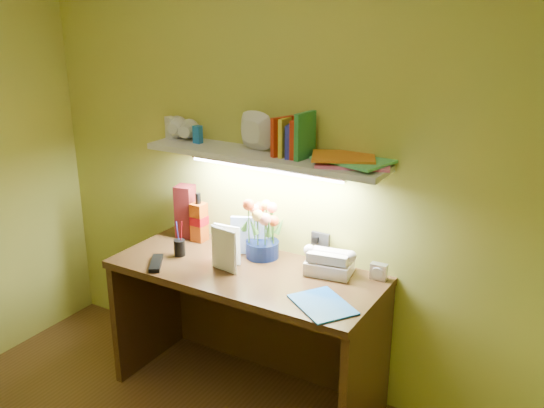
# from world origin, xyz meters

# --- Properties ---
(desk) EXTENTS (1.40, 0.60, 0.75)m
(desk) POSITION_xyz_m (0.00, 1.20, 0.38)
(desk) COLOR #331B0D
(desk) RESTS_ON ground
(flower_bouquet) EXTENTS (0.24, 0.24, 0.31)m
(flower_bouquet) POSITION_xyz_m (-0.00, 1.38, 0.90)
(flower_bouquet) COLOR #08143C
(flower_bouquet) RESTS_ON desk
(telephone) EXTENTS (0.25, 0.20, 0.13)m
(telephone) POSITION_xyz_m (0.39, 1.38, 0.82)
(telephone) COLOR silver
(telephone) RESTS_ON desk
(desk_clock) EXTENTS (0.08, 0.04, 0.08)m
(desk_clock) POSITION_xyz_m (0.62, 1.43, 0.79)
(desk_clock) COLOR #BABABF
(desk_clock) RESTS_ON desk
(whisky_bottle) EXTENTS (0.08, 0.08, 0.28)m
(whisky_bottle) POSITION_xyz_m (-0.43, 1.39, 0.89)
(whisky_bottle) COLOR #AB400C
(whisky_bottle) RESTS_ON desk
(whisky_box) EXTENTS (0.12, 0.12, 0.30)m
(whisky_box) POSITION_xyz_m (-0.53, 1.40, 0.90)
(whisky_box) COLOR #531212
(whisky_box) RESTS_ON desk
(pen_cup) EXTENTS (0.07, 0.07, 0.15)m
(pen_cup) POSITION_xyz_m (-0.39, 1.17, 0.82)
(pen_cup) COLOR black
(pen_cup) RESTS_ON desk
(art_card) EXTENTS (0.20, 0.12, 0.20)m
(art_card) POSITION_xyz_m (-0.10, 1.39, 0.85)
(art_card) COLOR white
(art_card) RESTS_ON desk
(tv_remote) EXTENTS (0.15, 0.19, 0.02)m
(tv_remote) POSITION_xyz_m (-0.42, 1.01, 0.76)
(tv_remote) COLOR black
(tv_remote) RESTS_ON desk
(blue_folder) EXTENTS (0.36, 0.34, 0.01)m
(blue_folder) POSITION_xyz_m (0.51, 1.06, 0.75)
(blue_folder) COLOR blue
(blue_folder) RESTS_ON desk
(desk_book_a) EXTENTS (0.17, 0.06, 0.23)m
(desk_book_a) POSITION_xyz_m (-0.17, 1.15, 0.86)
(desk_book_a) COLOR white
(desk_book_a) RESTS_ON desk
(desk_book_b) EXTENTS (0.15, 0.03, 0.21)m
(desk_book_b) POSITION_xyz_m (-0.20, 1.21, 0.85)
(desk_book_b) COLOR silver
(desk_book_b) RESTS_ON desk
(wall_shelf) EXTENTS (1.33, 0.36, 0.26)m
(wall_shelf) POSITION_xyz_m (0.00, 1.39, 1.34)
(wall_shelf) COLOR silver
(wall_shelf) RESTS_ON ground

